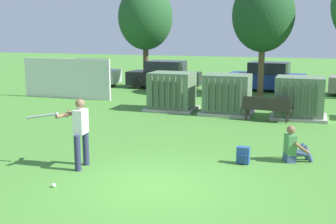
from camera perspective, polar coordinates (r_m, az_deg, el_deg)
ground_plane at (r=9.53m, az=-1.47°, el=-9.99°), size 96.00×96.00×0.00m
fence_panel at (r=22.28m, az=-13.25°, el=4.33°), size 4.80×0.12×2.00m
transformer_west at (r=18.47m, az=0.51°, el=2.69°), size 2.10×1.70×1.62m
transformer_mid_west at (r=17.77m, az=7.84°, el=2.26°), size 2.10×1.70×1.62m
transformer_mid_east at (r=17.48m, az=16.96°, el=1.76°), size 2.10×1.70×1.62m
park_bench at (r=16.62m, az=12.89°, el=0.63°), size 1.84×0.65×0.92m
batter at (r=10.84m, az=-11.69°, el=-2.27°), size 1.61×0.72×1.74m
sports_ball at (r=9.87m, az=-14.85°, el=-9.33°), size 0.09×0.09×0.09m
seated_spectator at (r=11.72m, az=16.28°, el=-4.52°), size 0.79×0.66×0.96m
backpack at (r=11.28m, az=9.88°, el=-5.69°), size 0.33×0.27×0.44m
tree_left at (r=25.34m, az=-3.00°, el=12.34°), size 3.12×3.12×5.97m
tree_center_left at (r=22.90m, az=12.47°, el=12.36°), size 3.15×3.15×6.01m
parked_car_leftmost at (r=27.47m, az=-10.79°, el=5.06°), size 4.33×2.20×1.62m
parked_car_left_of_center at (r=25.49m, az=-0.49°, el=4.83°), size 4.26×2.04×1.62m
parked_car_right_of_center at (r=25.08m, az=12.90°, el=4.46°), size 4.37×2.30×1.62m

